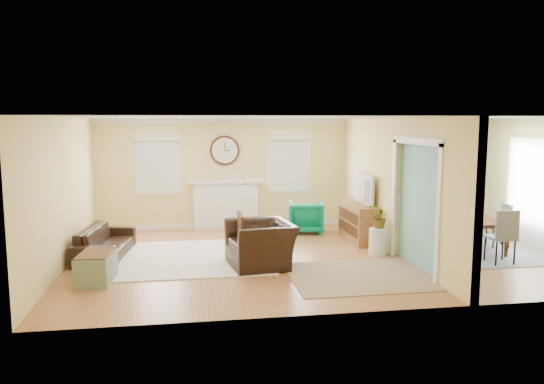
% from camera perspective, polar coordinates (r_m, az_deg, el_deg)
% --- Properties ---
extents(floor, '(9.00, 9.00, 0.00)m').
position_cam_1_polar(floor, '(10.13, 4.78, -6.87)').
color(floor, '#9D5F2F').
rests_on(floor, ground).
extents(wall_back, '(9.00, 0.02, 2.60)m').
position_cam_1_polar(wall_back, '(12.80, 1.63, 2.10)').
color(wall_back, '#E9C876').
rests_on(wall_back, ground).
extents(wall_front, '(9.00, 0.02, 2.60)m').
position_cam_1_polar(wall_front, '(7.04, 10.74, -2.57)').
color(wall_front, '#E9C876').
rests_on(wall_front, ground).
extents(wall_left, '(0.02, 6.00, 2.60)m').
position_cam_1_polar(wall_left, '(9.83, -21.52, -0.10)').
color(wall_left, '#E9C876').
rests_on(wall_left, ground).
extents(wall_right, '(0.02, 6.00, 2.60)m').
position_cam_1_polar(wall_right, '(11.80, 26.58, 0.83)').
color(wall_right, '#E9C876').
rests_on(wall_right, ground).
extents(ceiling, '(9.00, 6.00, 0.02)m').
position_cam_1_polar(ceiling, '(9.81, 4.95, 8.00)').
color(ceiling, white).
rests_on(ceiling, wall_back).
extents(partition, '(0.17, 6.00, 2.60)m').
position_cam_1_polar(partition, '(10.60, 12.45, 1.09)').
color(partition, '#E9C876').
rests_on(partition, ground).
extents(fireplace, '(1.70, 0.30, 1.17)m').
position_cam_1_polar(fireplace, '(12.58, -5.01, -1.25)').
color(fireplace, white).
rests_on(fireplace, ground).
extents(wall_clock, '(0.70, 0.07, 0.70)m').
position_cam_1_polar(wall_clock, '(12.53, -5.11, 4.48)').
color(wall_clock, '#452613').
rests_on(wall_clock, wall_back).
extents(window_left, '(1.05, 0.13, 1.42)m').
position_cam_1_polar(window_left, '(12.52, -12.20, 3.45)').
color(window_left, white).
rests_on(window_left, wall_back).
extents(window_right, '(1.05, 0.13, 1.42)m').
position_cam_1_polar(window_right, '(12.73, 1.90, 3.69)').
color(window_right, white).
rests_on(window_right, wall_back).
extents(french_doors, '(0.06, 1.70, 2.20)m').
position_cam_1_polar(french_doors, '(11.80, 26.34, -0.14)').
color(french_doors, white).
rests_on(french_doors, ground).
extents(pendant, '(0.30, 0.30, 0.55)m').
position_cam_1_polar(pendant, '(10.93, 20.43, 5.42)').
color(pendant, gold).
rests_on(pendant, ceiling).
extents(rug_cream, '(3.21, 2.78, 0.02)m').
position_cam_1_polar(rug_cream, '(10.08, -9.68, -6.98)').
color(rug_cream, white).
rests_on(rug_cream, floor).
extents(rug_jute, '(2.41, 1.97, 0.01)m').
position_cam_1_polar(rug_jute, '(8.95, 9.67, -8.86)').
color(rug_jute, '#9B8966').
rests_on(rug_jute, floor).
extents(rug_grey, '(2.45, 3.06, 0.01)m').
position_cam_1_polar(rug_grey, '(11.43, 20.07, -5.61)').
color(rug_grey, gray).
rests_on(rug_grey, floor).
extents(sofa, '(0.96, 2.01, 0.57)m').
position_cam_1_polar(sofa, '(10.49, -17.48, -5.10)').
color(sofa, black).
rests_on(sofa, floor).
extents(eames_chair, '(1.21, 1.34, 0.78)m').
position_cam_1_polar(eames_chair, '(9.33, -1.22, -5.63)').
color(eames_chair, black).
rests_on(eames_chair, floor).
extents(green_chair, '(0.88, 0.90, 0.71)m').
position_cam_1_polar(green_chair, '(12.16, 3.68, -2.70)').
color(green_chair, '#05735B').
rests_on(green_chair, floor).
extents(trunk, '(0.58, 0.87, 0.48)m').
position_cam_1_polar(trunk, '(8.89, -18.38, -7.71)').
color(trunk, gray).
rests_on(trunk, floor).
extents(credenza, '(0.50, 1.46, 0.80)m').
position_cam_1_polar(credenza, '(11.46, 9.35, -3.19)').
color(credenza, olive).
rests_on(credenza, floor).
extents(tv, '(0.15, 1.11, 0.64)m').
position_cam_1_polar(tv, '(11.35, 9.34, 0.37)').
color(tv, black).
rests_on(tv, credenza).
extents(garden_stool, '(0.35, 0.35, 0.51)m').
position_cam_1_polar(garden_stool, '(10.35, 11.34, -5.23)').
color(garden_stool, white).
rests_on(garden_stool, floor).
extents(potted_plant, '(0.45, 0.41, 0.43)m').
position_cam_1_polar(potted_plant, '(10.26, 11.40, -2.66)').
color(potted_plant, '#337F33').
rests_on(potted_plant, garden_stool).
extents(dining_table, '(1.10, 1.88, 0.65)m').
position_cam_1_polar(dining_table, '(11.37, 20.14, -4.05)').
color(dining_table, '#452613').
rests_on(dining_table, floor).
extents(dining_chair_n, '(0.49, 0.49, 0.98)m').
position_cam_1_polar(dining_chair_n, '(12.33, 17.70, -1.87)').
color(dining_chair_n, gray).
rests_on(dining_chair_n, floor).
extents(dining_chair_s, '(0.44, 0.44, 0.99)m').
position_cam_1_polar(dining_chair_s, '(10.31, 23.37, -3.91)').
color(dining_chair_s, gray).
rests_on(dining_chair_s, floor).
extents(dining_chair_w, '(0.55, 0.55, 1.00)m').
position_cam_1_polar(dining_chair_w, '(11.09, 17.18, -2.80)').
color(dining_chair_w, white).
rests_on(dining_chair_w, floor).
extents(dining_chair_e, '(0.43, 0.43, 0.88)m').
position_cam_1_polar(dining_chair_e, '(11.61, 23.17, -2.99)').
color(dining_chair_e, gray).
rests_on(dining_chair_e, floor).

